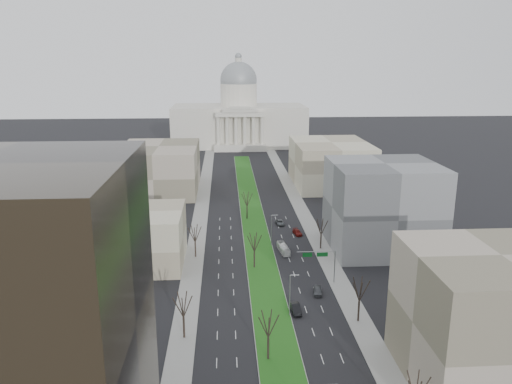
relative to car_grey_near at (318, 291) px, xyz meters
name	(u,v)px	position (x,y,z in m)	size (l,w,h in m)	color
ground	(253,219)	(-11.33, 55.43, -0.79)	(600.00, 600.00, 0.00)	black
median	(253,220)	(-11.33, 54.42, -0.69)	(8.00, 222.03, 0.20)	#999993
sidewalk_left	(196,247)	(-28.83, 30.43, -0.72)	(5.00, 330.00, 0.15)	gray
sidewalk_right	(320,245)	(6.17, 30.43, -0.72)	(5.00, 330.00, 0.15)	gray
capitol	(239,118)	(-11.33, 205.02, 15.51)	(80.00, 46.00, 55.00)	beige
building_beige_left	(132,238)	(-44.33, 20.43, 6.21)	(26.00, 22.00, 14.00)	tan
building_tan_right	(493,320)	(21.67, -32.57, 10.21)	(26.00, 24.00, 22.00)	gray
building_grey_right	(383,206)	(22.67, 27.43, 11.21)	(28.00, 26.00, 24.00)	#5D5F62
building_far_left	(160,168)	(-46.33, 95.43, 8.21)	(30.00, 40.00, 18.00)	gray
building_far_right	(330,164)	(23.67, 100.43, 8.21)	(30.00, 40.00, 18.00)	tan
tree_left_mid	(183,304)	(-28.53, -16.57, 6.21)	(5.40, 5.40, 9.72)	black
tree_left_far	(195,233)	(-28.53, 23.43, 6.05)	(5.28, 5.28, 9.50)	black
tree_right_mid	(360,289)	(5.87, -12.57, 6.36)	(5.52, 5.52, 9.94)	black
tree_right_far	(321,226)	(5.87, 27.43, 5.74)	(5.04, 5.04, 9.07)	black
tree_median_a	(268,324)	(-13.33, -24.57, 6.21)	(5.40, 5.40, 9.72)	black
tree_median_b	(254,242)	(-13.33, 15.43, 6.21)	(5.40, 5.40, 9.72)	black
tree_median_c	(247,199)	(-13.33, 55.43, 6.21)	(5.40, 5.40, 9.72)	black
streetlamp_median_b	(290,295)	(-7.57, -9.57, 4.02)	(1.90, 0.20, 9.16)	gray
streetlamp_median_c	(272,230)	(-7.57, 30.43, 4.02)	(1.90, 0.20, 9.16)	gray
mast_arm_signs	(323,259)	(2.16, 5.46, 5.32)	(9.12, 0.24, 8.09)	gray
car_grey_near	(318,291)	(0.00, 0.00, 0.00)	(1.87, 4.64, 1.58)	#474A4E
car_black	(296,309)	(-6.13, -8.08, 0.07)	(1.82, 5.23, 1.72)	black
car_red	(297,232)	(1.08, 39.38, -0.09)	(1.97, 4.86, 1.41)	maroon
car_grey_far	(280,222)	(-3.14, 49.09, -0.09)	(2.33, 5.05, 1.40)	#555A5E
box_van	(283,249)	(-4.78, 25.32, 0.33)	(1.89, 8.08, 2.25)	white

